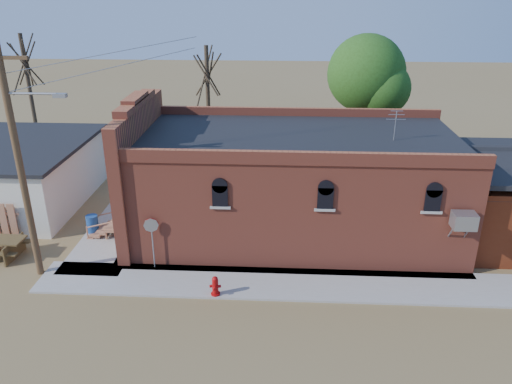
# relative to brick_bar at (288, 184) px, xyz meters

# --- Properties ---
(ground) EXTENTS (120.00, 120.00, 0.00)m
(ground) POSITION_rel_brick_bar_xyz_m (-1.64, -5.49, -2.34)
(ground) COLOR olive
(ground) RESTS_ON ground
(sidewalk_south) EXTENTS (19.00, 2.20, 0.08)m
(sidewalk_south) POSITION_rel_brick_bar_xyz_m (-0.14, -4.59, -2.30)
(sidewalk_south) COLOR #9E9991
(sidewalk_south) RESTS_ON ground
(sidewalk_west) EXTENTS (2.60, 10.00, 0.08)m
(sidewalk_west) POSITION_rel_brick_bar_xyz_m (-7.94, 0.51, -2.30)
(sidewalk_west) COLOR #9E9991
(sidewalk_west) RESTS_ON ground
(brick_bar) EXTENTS (16.40, 7.97, 6.30)m
(brick_bar) POSITION_rel_brick_bar_xyz_m (0.00, 0.00, 0.00)
(brick_bar) COLOR #B14C36
(brick_bar) RESTS_ON ground
(red_shed) EXTENTS (5.40, 6.40, 4.30)m
(red_shed) POSITION_rel_brick_bar_xyz_m (9.86, 0.01, -0.07)
(red_shed) COLOR #5D220F
(red_shed) RESTS_ON ground
(utility_pole) EXTENTS (3.12, 0.26, 9.00)m
(utility_pole) POSITION_rel_brick_bar_xyz_m (-9.79, -4.29, 2.43)
(utility_pole) COLOR #472B1C
(utility_pole) RESTS_ON ground
(tree_bare_near) EXTENTS (2.80, 2.80, 7.65)m
(tree_bare_near) POSITION_rel_brick_bar_xyz_m (-4.64, 7.51, 3.62)
(tree_bare_near) COLOR #3F2F24
(tree_bare_near) RESTS_ON ground
(tree_bare_far) EXTENTS (2.80, 2.80, 8.16)m
(tree_bare_far) POSITION_rel_brick_bar_xyz_m (-15.64, 8.51, 4.02)
(tree_bare_far) COLOR #3F2F24
(tree_bare_far) RESTS_ON ground
(tree_leafy) EXTENTS (4.40, 4.40, 8.15)m
(tree_leafy) POSITION_rel_brick_bar_xyz_m (4.36, 8.01, 3.59)
(tree_leafy) COLOR #3F2F24
(tree_leafy) RESTS_ON ground
(fire_hydrant) EXTENTS (0.45, 0.44, 0.76)m
(fire_hydrant) POSITION_rel_brick_bar_xyz_m (-2.66, -5.50, -1.88)
(fire_hydrant) COLOR #A1090A
(fire_hydrant) RESTS_ON sidewalk_south
(stop_sign) EXTENTS (0.59, 0.16, 2.18)m
(stop_sign) POSITION_rel_brick_bar_xyz_m (-5.37, -3.69, -0.59)
(stop_sign) COLOR #95969B
(stop_sign) RESTS_ON sidewalk_south
(trash_barrel) EXTENTS (0.64, 0.64, 0.82)m
(trash_barrel) POSITION_rel_brick_bar_xyz_m (-8.94, -0.81, -1.85)
(trash_barrel) COLOR navy
(trash_barrel) RESTS_ON sidewalk_west
(picnic_table) EXTENTS (2.11, 1.65, 0.86)m
(picnic_table) POSITION_rel_brick_bar_xyz_m (-12.04, -3.13, -1.78)
(picnic_table) COLOR brown
(picnic_table) RESTS_ON ground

